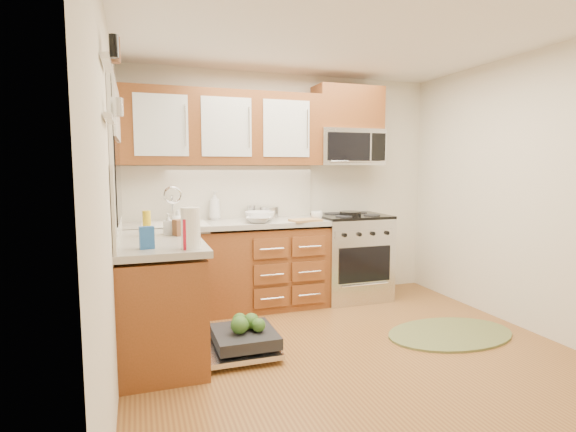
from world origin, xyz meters
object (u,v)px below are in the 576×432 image
object	(u,v)px
paper_towel_roll	(191,228)
cup	(317,215)
upper_cabinets	(223,128)
cutting_board	(306,220)
range	(351,256)
skillet	(350,213)
rug	(450,334)
dishwasher	(240,342)
bowl_b	(260,216)
sink	(175,237)
microwave	(348,147)
stock_pot	(269,212)
bowl_a	(259,220)

from	to	relation	value
paper_towel_roll	cup	world-z (taller)	paper_towel_roll
upper_cabinets	cutting_board	bearing A→B (deg)	-24.71
range	skillet	distance (m)	0.51
rug	cup	distance (m)	1.72
dishwasher	bowl_b	size ratio (longest dim) A/B	2.28
cutting_board	bowl_b	world-z (taller)	bowl_b
range	sink	size ratio (longest dim) A/B	1.53
rug	cutting_board	world-z (taller)	cutting_board
range	cutting_board	distance (m)	0.81
sink	paper_towel_roll	xyz separation A→B (m)	(0.00, -1.39, 0.27)
microwave	dishwasher	size ratio (longest dim) A/B	1.09
sink	stock_pot	size ratio (longest dim) A/B	2.97
stock_pot	sink	bearing A→B (deg)	-169.96
range	upper_cabinets	bearing A→B (deg)	174.11
rug	stock_pot	world-z (taller)	stock_pot
stock_pot	paper_towel_roll	distance (m)	1.87
bowl_a	cup	size ratio (longest dim) A/B	2.09
rug	bowl_b	world-z (taller)	bowl_b
microwave	skillet	xyz separation A→B (m)	(-0.05, -0.19, -0.73)
cutting_board	cup	world-z (taller)	cup
range	bowl_b	size ratio (longest dim) A/B	3.09
rug	stock_pot	xyz separation A→B (m)	(-1.24, 1.49, 0.98)
dishwasher	paper_towel_roll	size ratio (longest dim) A/B	2.46
microwave	stock_pot	distance (m)	1.16
rug	cup	xyz separation A→B (m)	(-0.80, 1.18, 0.96)
sink	bowl_a	bearing A→B (deg)	-11.91
cup	microwave	bearing A→B (deg)	28.57
stock_pot	bowl_b	size ratio (longest dim) A/B	0.68
microwave	cutting_board	distance (m)	1.05
microwave	sink	bearing A→B (deg)	-176.15
upper_cabinets	stock_pot	bearing A→B (deg)	2.91
sink	rug	size ratio (longest dim) A/B	0.53
range	cutting_board	xyz separation A→B (m)	(-0.63, -0.21, 0.46)
skillet	bowl_b	xyz separation A→B (m)	(-1.02, 0.05, 0.00)
upper_cabinets	skillet	world-z (taller)	upper_cabinets
dishwasher	bowl_b	bearing A→B (deg)	66.98
skillet	bowl_a	size ratio (longest dim) A/B	0.95
microwave	bowl_b	world-z (taller)	microwave
microwave	skillet	size ratio (longest dim) A/B	3.22
rug	skillet	xyz separation A→B (m)	(-0.38, 1.24, 0.96)
dishwasher	bowl_a	distance (m)	1.34
upper_cabinets	skillet	bearing A→B (deg)	-9.19
paper_towel_roll	sink	bearing A→B (deg)	90.00
range	rug	xyz separation A→B (m)	(0.32, -1.32, -0.46)
microwave	stock_pot	xyz separation A→B (m)	(-0.91, 0.05, -0.71)
paper_towel_roll	stock_pot	bearing A→B (deg)	57.13
rug	skillet	bearing A→B (deg)	106.80
upper_cabinets	rug	distance (m)	2.93
range	cutting_board	size ratio (longest dim) A/B	3.09
microwave	bowl_b	distance (m)	1.30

